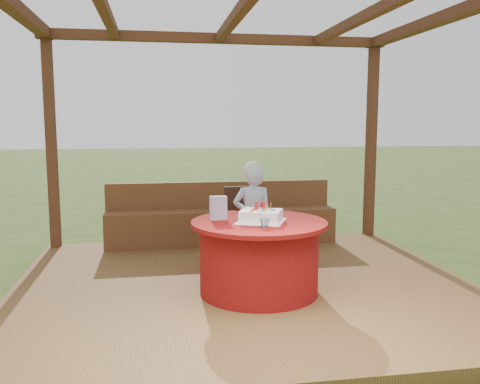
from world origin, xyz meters
The scene contains 10 objects.
ground centered at (0.00, 0.00, 0.00)m, with size 60.00×60.00×0.00m, color #334D19.
deck centered at (0.00, 0.00, 0.06)m, with size 4.50×4.00×0.12m, color brown.
pergola centered at (0.00, 0.00, 2.41)m, with size 4.50×4.00×2.72m.
bench centered at (0.00, 1.72, 0.38)m, with size 3.00×0.42×0.80m.
table centered at (0.09, -0.30, 0.47)m, with size 1.26×1.26×0.68m.
chair centered at (0.14, 0.83, 0.58)m, with size 0.44×0.44×0.85m.
elderly_woman centered at (0.16, 0.39, 0.72)m, with size 0.43×0.30×1.18m.
birthday_cake centered at (0.10, -0.33, 0.86)m, with size 0.54×0.54×0.18m.
gift_bag centered at (-0.28, -0.16, 0.91)m, with size 0.15×0.10×0.22m, color #C37EAF.
drinking_glass centered at (0.07, -0.60, 0.84)m, with size 0.09×0.09×0.08m, color white.
Camera 1 is at (-0.86, -4.82, 1.70)m, focal length 38.00 mm.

